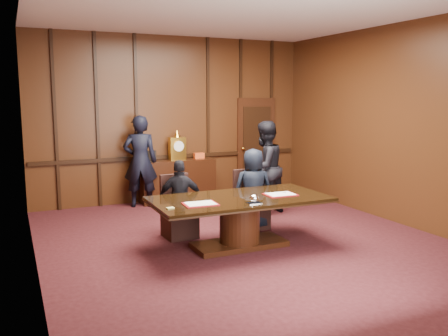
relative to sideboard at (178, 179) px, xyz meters
name	(u,v)px	position (x,y,z in m)	size (l,w,h in m)	color
room	(248,131)	(0.07, -3.12, 1.24)	(7.00, 7.04, 3.50)	black
sideboard	(178,179)	(0.00, 0.00, 0.00)	(1.60, 0.45, 1.54)	black
conference_table	(240,214)	(-0.18, -3.36, 0.02)	(2.62, 1.32, 0.76)	black
folder_left	(200,204)	(-0.88, -3.55, 0.28)	(0.48, 0.36, 0.02)	maroon
folder_right	(280,194)	(0.46, -3.46, 0.28)	(0.47, 0.35, 0.02)	maroon
inkstand	(254,200)	(-0.18, -3.81, 0.33)	(0.20, 0.14, 0.12)	white
notepad	(170,208)	(-1.34, -3.62, 0.28)	(0.10, 0.07, 0.01)	#D0C365
chair_left	(179,219)	(-0.83, -2.48, -0.19)	(0.51, 0.51, 0.99)	black
chair_right	(251,211)	(0.47, -2.48, -0.19)	(0.51, 0.51, 0.99)	black
signatory_left	(180,199)	(-0.83, -2.56, 0.14)	(0.73, 0.31, 1.25)	black
signatory_right	(253,189)	(0.47, -2.56, 0.20)	(0.67, 0.44, 1.37)	black
witness_left	(140,161)	(-0.85, -0.16, 0.45)	(0.68, 0.45, 1.87)	black
witness_right	(265,168)	(1.17, -1.70, 0.40)	(0.87, 0.67, 1.78)	black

